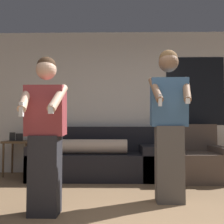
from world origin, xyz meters
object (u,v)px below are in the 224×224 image
couch (95,159)px  person_left (45,133)px  armchair (194,161)px  person_right (169,123)px  side_table (19,146)px

couch → person_left: person_left is taller
armchair → couch: bearing=176.0°
person_right → armchair: bearing=63.4°
armchair → side_table: (-3.05, 0.30, 0.22)m
person_left → person_right: size_ratio=0.89×
person_left → armchair: bearing=41.8°
side_table → person_left: size_ratio=0.48×
armchair → person_left: person_left is taller
armchair → person_right: 1.62m
couch → person_right: bearing=-55.7°
side_table → armchair: bearing=-5.7°
couch → armchair: size_ratio=2.22×
person_right → side_table: bearing=145.4°
person_left → person_right: 1.41m
couch → armchair: 1.67m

